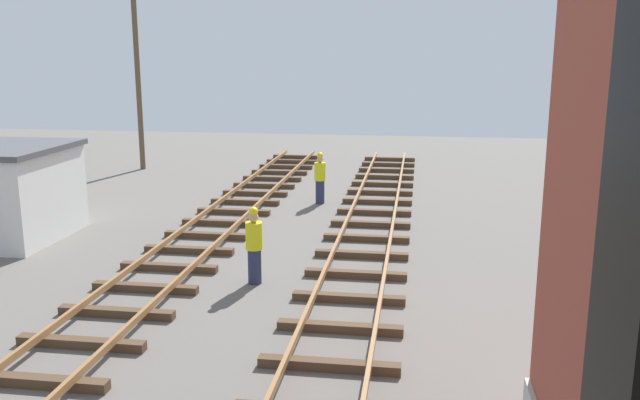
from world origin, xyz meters
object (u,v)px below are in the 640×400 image
object	(u,v)px
control_hut	(12,192)
track_worker_foreground	(320,178)
track_worker_distant	(254,246)
utility_pole_far	(138,75)

from	to	relation	value
control_hut	track_worker_foreground	size ratio (longest dim) A/B	2.03
track_worker_foreground	track_worker_distant	size ratio (longest dim) A/B	1.00
track_worker_foreground	track_worker_distant	xyz separation A→B (m)	(-0.28, -8.70, 0.00)
control_hut	track_worker_distant	distance (m)	8.43
control_hut	utility_pole_far	distance (m)	12.26
utility_pole_far	track_worker_foreground	distance (m)	11.52
utility_pole_far	track_worker_distant	world-z (taller)	utility_pole_far
utility_pole_far	track_worker_distant	bearing A→B (deg)	-58.53
track_worker_foreground	control_hut	bearing A→B (deg)	-144.37
control_hut	utility_pole_far	xyz separation A→B (m)	(-1.03, 11.86, 2.93)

